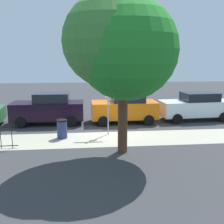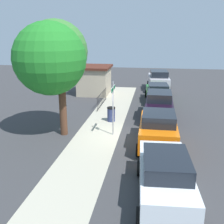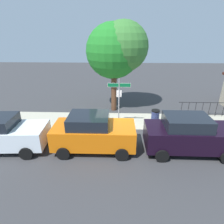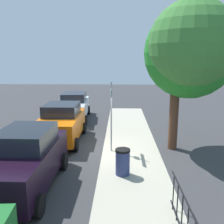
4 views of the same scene
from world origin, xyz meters
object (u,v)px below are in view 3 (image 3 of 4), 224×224
Objects in this scene: street_sign at (119,95)px; car_orange at (93,132)px; trash_bin at (155,117)px; shade_tree at (117,49)px; car_black at (189,135)px.

car_orange is at bearing -116.46° from street_sign.
car_orange is 4.87m from trash_bin.
street_sign reaches higher than trash_bin.
street_sign is 3.00m from trash_bin.
street_sign is 3.14m from car_orange.
shade_tree is at bearing 79.30° from car_orange.
car_black is at bearing -37.40° from street_sign.
trash_bin is (3.73, 3.09, -0.47)m from car_orange.
car_black is (3.70, -6.09, -3.60)m from shade_tree.
car_orange is 4.23× the size of trash_bin.
shade_tree is (-0.20, 3.41, 2.42)m from street_sign.
shade_tree is 7.09m from car_orange.
car_black is 4.51× the size of trash_bin.
shade_tree is 5.67m from trash_bin.
car_orange is at bearing -100.35° from shade_tree.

